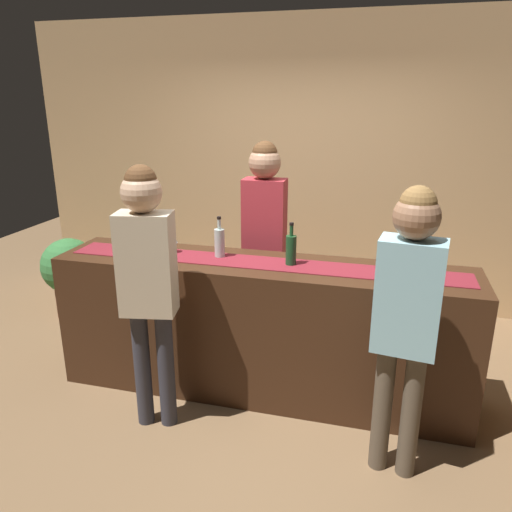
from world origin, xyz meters
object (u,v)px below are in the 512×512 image
wine_glass_near_customer (139,243)px  bartender (264,225)px  wine_glass_far_end (173,239)px  wine_bottle_clear (220,242)px  wine_glass_mid_counter (120,236)px  wine_bottle_green (291,249)px  potted_plant_tall (70,272)px  customer_sipping (407,306)px  customer_browsing (147,272)px

wine_glass_near_customer → bartender: 1.02m
wine_glass_near_customer → wine_glass_far_end: (0.20, 0.16, 0.00)m
wine_bottle_clear → wine_glass_mid_counter: bearing=-179.6°
wine_bottle_clear → wine_glass_mid_counter: (-0.80, -0.01, -0.01)m
wine_bottle_green → wine_glass_near_customer: (-1.10, -0.12, -0.01)m
wine_glass_far_end → potted_plant_tall: (-1.49, 0.75, -0.66)m
wine_glass_near_customer → customer_sipping: customer_sipping is taller
wine_glass_near_customer → wine_glass_mid_counter: (-0.23, 0.15, 0.00)m
customer_sipping → potted_plant_tall: size_ratio=2.14×
wine_glass_near_customer → customer_sipping: (1.86, -0.52, -0.06)m
customer_sipping → wine_glass_far_end: bearing=165.2°
wine_bottle_green → wine_glass_near_customer: wine_bottle_green is taller
wine_glass_near_customer → potted_plant_tall: wine_glass_near_customer is taller
wine_glass_near_customer → customer_browsing: size_ratio=0.08×
wine_bottle_green → bartender: bartender is taller
customer_browsing → wine_glass_far_end: bearing=89.0°
wine_glass_mid_counter → bartender: bartender is taller
potted_plant_tall → wine_bottle_green: bearing=-18.5°
wine_glass_near_customer → customer_sipping: 1.93m
wine_bottle_clear → potted_plant_tall: 2.11m
customer_browsing → potted_plant_tall: size_ratio=2.20×
wine_glass_near_customer → bartender: size_ratio=0.08×
wine_glass_mid_counter → potted_plant_tall: size_ratio=0.18×
wine_glass_near_customer → bartender: bearing=41.5°
wine_glass_near_customer → wine_glass_mid_counter: 0.28m
wine_bottle_green → wine_glass_mid_counter: 1.33m
wine_bottle_green → bartender: 0.65m
bartender → customer_sipping: bearing=131.4°
customer_browsing → wine_bottle_clear: bearing=56.8°
wine_bottle_green → wine_glass_far_end: 0.90m
wine_glass_far_end → potted_plant_tall: wine_glass_far_end is taller
wine_bottle_green → customer_sipping: 0.99m
customer_sipping → potted_plant_tall: bearing=163.1°
wine_bottle_clear → bartender: (0.20, 0.52, 0.01)m
wine_bottle_green → customer_sipping: (0.76, -0.64, -0.07)m
bartender → potted_plant_tall: size_ratio=2.26×
wine_glass_mid_counter → customer_sipping: (2.09, -0.67, -0.06)m
wine_bottle_green → customer_sipping: bearing=-40.0°
bartender → wine_glass_far_end: bearing=41.3°
customer_sipping → customer_browsing: 1.56m
wine_bottle_clear → wine_glass_near_customer: size_ratio=2.10×
wine_glass_far_end → customer_sipping: (1.66, -0.68, -0.06)m
wine_bottle_clear → wine_glass_mid_counter: wine_bottle_clear is taller
wine_glass_near_customer → customer_browsing: bearing=-57.3°
wine_glass_near_customer → customer_sipping: size_ratio=0.08×
wine_glass_near_customer → wine_glass_mid_counter: same height
wine_bottle_green → potted_plant_tall: 2.60m
wine_glass_near_customer → customer_browsing: 0.56m
potted_plant_tall → bartender: bearing=-6.5°
wine_bottle_green → wine_glass_far_end: wine_bottle_green is taller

